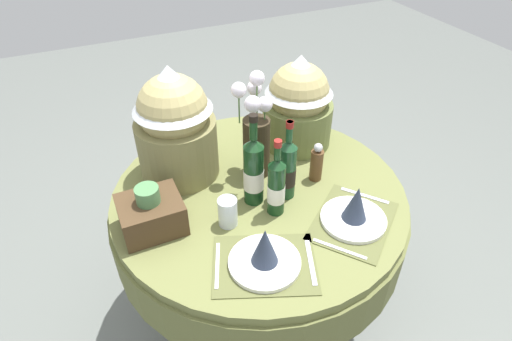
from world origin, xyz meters
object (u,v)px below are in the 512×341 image
at_px(place_setting_right, 355,212).
at_px(wine_bottle_left, 254,171).
at_px(place_setting_left, 265,255).
at_px(tumbler_near_left, 228,212).
at_px(wine_bottle_centre, 287,169).
at_px(gift_tub_back_right, 298,99).
at_px(flower_vase, 256,134).
at_px(gift_tub_back_left, 174,120).
at_px(dining_table, 259,217).
at_px(wine_bottle_right, 276,186).
at_px(pepper_mill, 317,163).
at_px(woven_basket_side_left, 151,213).

xyz_separation_m(place_setting_right, wine_bottle_left, (-0.28, 0.26, 0.10)).
bearing_deg(place_setting_left, wine_bottle_left, 72.02).
relative_size(place_setting_left, tumbler_near_left, 3.68).
bearing_deg(place_setting_left, wine_bottle_centre, 51.09).
bearing_deg(wine_bottle_centre, place_setting_right, -56.82).
distance_m(wine_bottle_centre, gift_tub_back_right, 0.39).
bearing_deg(place_setting_right, flower_vase, 115.93).
distance_m(place_setting_left, tumbler_near_left, 0.23).
bearing_deg(tumbler_near_left, place_setting_left, -80.51).
relative_size(flower_vase, gift_tub_back_left, 0.92).
distance_m(dining_table, tumbler_near_left, 0.30).
height_order(tumbler_near_left, gift_tub_back_left, gift_tub_back_left).
height_order(place_setting_right, wine_bottle_right, wine_bottle_right).
distance_m(dining_table, pepper_mill, 0.33).
bearing_deg(gift_tub_back_right, woven_basket_side_left, -159.38).
bearing_deg(wine_bottle_right, pepper_mill, 24.39).
relative_size(place_setting_left, flower_vase, 0.94).
bearing_deg(wine_bottle_left, gift_tub_back_right, 40.15).
height_order(wine_bottle_left, gift_tub_back_right, gift_tub_back_right).
relative_size(tumbler_near_left, gift_tub_back_right, 0.27).
height_order(place_setting_left, wine_bottle_right, wine_bottle_right).
bearing_deg(place_setting_left, pepper_mill, 40.03).
bearing_deg(wine_bottle_left, gift_tub_back_left, 125.21).
bearing_deg(wine_bottle_right, tumbler_near_left, 176.30).
height_order(gift_tub_back_left, woven_basket_side_left, gift_tub_back_left).
height_order(place_setting_left, flower_vase, flower_vase).
height_order(place_setting_left, gift_tub_back_right, gift_tub_back_right).
height_order(flower_vase, tumbler_near_left, flower_vase).
relative_size(wine_bottle_left, wine_bottle_right, 1.19).
bearing_deg(flower_vase, tumbler_near_left, -132.82).
relative_size(dining_table, flower_vase, 2.70).
distance_m(place_setting_left, pepper_mill, 0.50).
xyz_separation_m(wine_bottle_left, gift_tub_back_right, (0.34, 0.29, 0.08)).
bearing_deg(flower_vase, place_setting_left, -111.19).
height_order(flower_vase, woven_basket_side_left, flower_vase).
bearing_deg(wine_bottle_right, place_setting_left, -124.47).
relative_size(place_setting_right, flower_vase, 0.97).
xyz_separation_m(flower_vase, wine_bottle_left, (-0.08, -0.16, -0.05)).
bearing_deg(woven_basket_side_left, wine_bottle_left, -2.08).
bearing_deg(tumbler_near_left, wine_bottle_left, 29.91).
bearing_deg(gift_tub_back_right, tumbler_near_left, -142.52).
height_order(pepper_mill, gift_tub_back_left, gift_tub_back_left).
bearing_deg(wine_bottle_centre, dining_table, 142.05).
bearing_deg(wine_bottle_right, place_setting_right, -35.91).
bearing_deg(tumbler_near_left, dining_table, 33.99).
relative_size(dining_table, place_setting_left, 2.88).
distance_m(wine_bottle_left, wine_bottle_centre, 0.13).
height_order(wine_bottle_right, tumbler_near_left, wine_bottle_right).
bearing_deg(place_setting_left, tumbler_near_left, 99.49).
height_order(dining_table, flower_vase, flower_vase).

